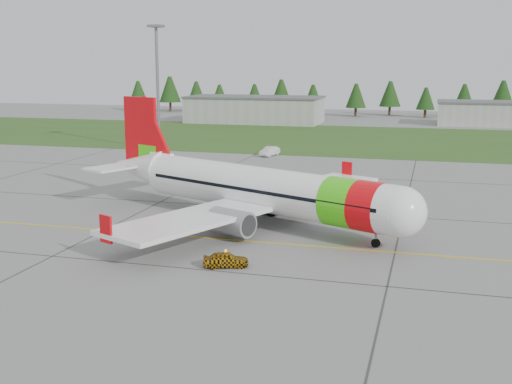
% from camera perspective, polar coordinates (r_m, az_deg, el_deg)
% --- Properties ---
extents(ground, '(320.00, 320.00, 0.00)m').
position_cam_1_polar(ground, '(45.02, -1.30, -7.25)').
color(ground, gray).
rests_on(ground, ground).
extents(aircraft, '(34.15, 32.41, 10.92)m').
position_cam_1_polar(aircraft, '(58.07, 0.13, 0.25)').
color(aircraft, white).
rests_on(aircraft, ground).
extents(follow_me_car, '(1.48, 1.61, 3.27)m').
position_cam_1_polar(follow_me_car, '(45.97, -2.71, -4.73)').
color(follow_me_car, '#DF9D0C').
rests_on(follow_me_car, ground).
extents(service_van, '(1.84, 1.77, 4.39)m').
position_cam_1_polar(service_van, '(100.68, 1.22, 4.47)').
color(service_van, silver).
rests_on(service_van, ground).
extents(grass_strip, '(320.00, 50.00, 0.03)m').
position_cam_1_polar(grass_strip, '(124.26, 9.78, 4.63)').
color(grass_strip, '#30561E').
rests_on(grass_strip, ground).
extents(taxi_guideline, '(120.00, 0.25, 0.02)m').
position_cam_1_polar(taxi_guideline, '(52.38, 1.25, -4.53)').
color(taxi_guideline, gold).
rests_on(taxi_guideline, ground).
extents(hangar_west, '(32.00, 14.00, 6.00)m').
position_cam_1_polar(hangar_west, '(157.07, -0.12, 7.28)').
color(hangar_west, '#A8A8A3').
rests_on(hangar_west, ground).
extents(hangar_east, '(24.00, 12.00, 5.20)m').
position_cam_1_polar(hangar_east, '(159.73, 20.20, 6.51)').
color(hangar_east, '#A8A8A3').
rests_on(hangar_east, ground).
extents(floodlight_mast, '(0.50, 0.50, 20.00)m').
position_cam_1_polar(floodlight_mast, '(108.42, -8.72, 8.98)').
color(floodlight_mast, slate).
rests_on(floodlight_mast, ground).
extents(treeline, '(160.00, 8.00, 10.00)m').
position_cam_1_polar(treeline, '(179.47, 11.72, 8.21)').
color(treeline, '#1C3F14').
rests_on(treeline, ground).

